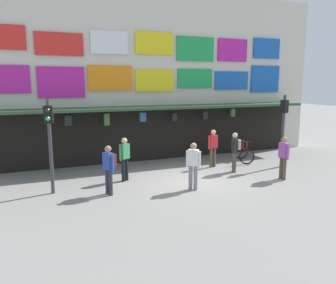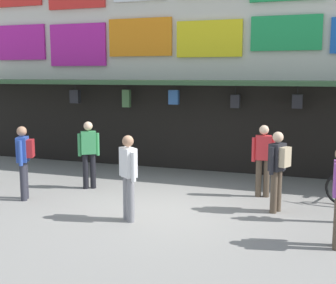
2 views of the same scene
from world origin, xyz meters
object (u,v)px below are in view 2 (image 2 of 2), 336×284
(pedestrian_in_blue, at_px, (128,173))
(pedestrian_in_black, at_px, (89,151))
(pedestrian_in_purple, at_px, (24,157))
(pedestrian_in_red, at_px, (263,157))
(pedestrian_in_green, at_px, (278,166))

(pedestrian_in_blue, bearing_deg, pedestrian_in_black, 134.71)
(pedestrian_in_black, bearing_deg, pedestrian_in_blue, -45.29)
(pedestrian_in_purple, distance_m, pedestrian_in_red, 5.44)
(pedestrian_in_blue, distance_m, pedestrian_in_green, 3.05)
(pedestrian_in_red, relative_size, pedestrian_in_black, 1.00)
(pedestrian_in_blue, height_order, pedestrian_in_black, same)
(pedestrian_in_red, xyz_separation_m, pedestrian_in_black, (-4.18, -0.62, 0.00))
(pedestrian_in_blue, xyz_separation_m, pedestrian_in_black, (-1.94, 1.96, 0.00))
(pedestrian_in_purple, bearing_deg, pedestrian_in_red, 21.30)
(pedestrian_in_green, bearing_deg, pedestrian_in_blue, -151.13)
(pedestrian_in_purple, bearing_deg, pedestrian_in_black, 56.80)
(pedestrian_in_green, bearing_deg, pedestrian_in_red, 111.34)
(pedestrian_in_purple, distance_m, pedestrian_in_black, 1.62)
(pedestrian_in_green, height_order, pedestrian_in_red, same)
(pedestrian_in_red, bearing_deg, pedestrian_in_black, -171.58)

